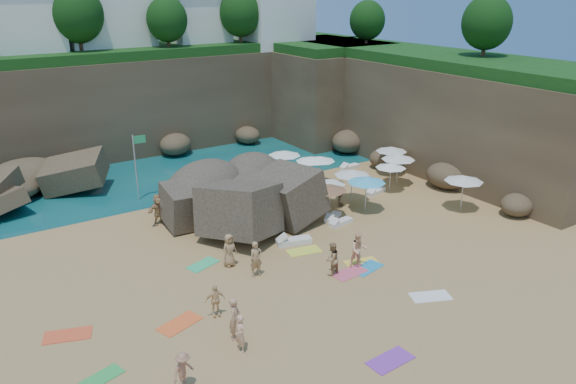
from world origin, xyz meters
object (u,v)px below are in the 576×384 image
flag_pole (137,159)px  parasol_2 (391,166)px  rock_outcrop (223,221)px  person_stand_4 (303,178)px  person_stand_0 (235,318)px  person_stand_6 (240,334)px  person_stand_3 (340,194)px  lounger_0 (233,197)px  person_stand_2 (191,177)px  person_stand_1 (332,259)px  person_stand_5 (158,209)px  parasol_0 (320,159)px  parasol_1 (284,153)px

flag_pole → parasol_2: (15.39, -8.10, -1.03)m
rock_outcrop → person_stand_4: (7.53, 2.11, 0.79)m
person_stand_0 → person_stand_6: 0.95m
person_stand_4 → person_stand_3: bearing=-43.8°
lounger_0 → person_stand_2: bearing=95.5°
flag_pole → person_stand_1: (4.43, -15.62, -2.02)m
person_stand_1 → person_stand_5: size_ratio=0.92×
flag_pole → person_stand_6: 18.94m
person_stand_4 → person_stand_6: bearing=-89.2°
parasol_0 → lounger_0: parasol_0 is taller
parasol_2 → lounger_0: size_ratio=1.23×
parasol_0 → person_stand_2: parasol_0 is taller
person_stand_5 → person_stand_6: 14.12m
flag_pole → parasol_2: flag_pole is taller
person_stand_1 → person_stand_6: (-6.92, -3.03, -0.06)m
rock_outcrop → lounger_0: (2.42, 3.17, 0.14)m
parasol_0 → person_stand_2: (-8.23, 4.36, -1.12)m
parasol_1 → person_stand_0: bearing=-128.8°
person_stand_0 → person_stand_1: size_ratio=1.07×
parasol_0 → lounger_0: (-6.71, 0.83, -1.80)m
person_stand_2 → person_stand_3: (6.84, -8.55, 0.00)m
person_stand_1 → person_stand_4: bearing=-131.2°
person_stand_4 → person_stand_5: size_ratio=0.82×
person_stand_1 → person_stand_5: person_stand_5 is taller
person_stand_2 → person_stand_5: (-4.32, -4.83, 0.13)m
rock_outcrop → person_stand_5: (-3.41, 1.87, 0.96)m
rock_outcrop → person_stand_0: size_ratio=4.57×
person_stand_5 → person_stand_6: person_stand_5 is taller
person_stand_4 → person_stand_5: bearing=-135.6°
parasol_1 → person_stand_2: bearing=161.6°
person_stand_2 → parasol_2: bearing=162.5°
person_stand_4 → person_stand_5: (-10.94, -0.24, 0.17)m
flag_pole → lounger_0: flag_pole is taller
lounger_0 → person_stand_4: 5.26m
person_stand_2 → person_stand_5: person_stand_5 is taller
lounger_0 → person_stand_1: 12.30m
parasol_1 → person_stand_3: parasol_1 is taller
flag_pole → parasol_2: 17.42m
parasol_1 → person_stand_4: size_ratio=1.54×
person_stand_0 → person_stand_4: person_stand_0 is taller
parasol_0 → person_stand_0: (-14.29, -13.54, -1.00)m
parasol_1 → person_stand_3: (0.26, -6.36, -1.28)m
person_stand_4 → flag_pole: bearing=-159.9°
person_stand_5 → person_stand_2: bearing=29.6°
person_stand_4 → person_stand_0: bearing=-90.5°
person_stand_3 → person_stand_1: bearing=-179.0°
lounger_0 → person_stand_3: person_stand_3 is taller
parasol_2 → person_stand_4: size_ratio=1.36×
person_stand_3 → person_stand_2: bearing=80.5°
flag_pole → person_stand_4: flag_pole is taller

